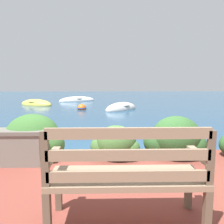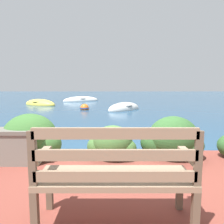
{
  "view_description": "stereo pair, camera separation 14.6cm",
  "coord_description": "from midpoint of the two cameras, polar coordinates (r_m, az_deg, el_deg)",
  "views": [
    {
      "loc": [
        -0.52,
        -4.04,
        1.48
      ],
      "look_at": [
        -0.34,
        3.28,
        0.54
      ],
      "focal_mm": 35.0,
      "sensor_mm": 36.0,
      "label": 1
    },
    {
      "loc": [
        -0.37,
        -4.04,
        1.48
      ],
      "look_at": [
        -0.34,
        3.28,
        0.54
      ],
      "focal_mm": 35.0,
      "sensor_mm": 36.0,
      "label": 2
    }
  ],
  "objects": [
    {
      "name": "ground_plane",
      "position": [
        4.33,
        4.69,
        -12.73
      ],
      "size": [
        80.0,
        80.0,
        0.0
      ],
      "color": "navy"
    },
    {
      "name": "rowboat_nearest",
      "position": [
        12.51,
        2.12,
        0.82
      ],
      "size": [
        2.36,
        2.45,
        0.78
      ],
      "rotation": [
        0.0,
        0.0,
        3.97
      ],
      "color": "silver",
      "rests_on": "ground_plane"
    },
    {
      "name": "hedge_clump_right",
      "position": [
        3.93,
        15.12,
        -6.93
      ],
      "size": [
        1.06,
        0.76,
        0.72
      ],
      "color": "#2D5628",
      "rests_on": "patio_terrace"
    },
    {
      "name": "rowboat_far",
      "position": [
        19.04,
        -9.29,
        2.95
      ],
      "size": [
        3.24,
        2.4,
        0.74
      ],
      "rotation": [
        0.0,
        0.0,
        0.52
      ],
      "color": "silver",
      "rests_on": "ground_plane"
    },
    {
      "name": "rowboat_mid",
      "position": [
        16.2,
        -19.43,
        1.89
      ],
      "size": [
        2.84,
        2.2,
        0.75
      ],
      "rotation": [
        0.0,
        0.0,
        5.77
      ],
      "color": "#DBC64C",
      "rests_on": "ground_plane"
    },
    {
      "name": "hedge_clump_centre",
      "position": [
        3.73,
        -0.24,
        -8.46
      ],
      "size": [
        0.84,
        0.61,
        0.57
      ],
      "color": "#426B33",
      "rests_on": "patio_terrace"
    },
    {
      "name": "hedge_clump_left",
      "position": [
        3.98,
        -21.14,
        -6.68
      ],
      "size": [
        1.13,
        0.81,
        0.77
      ],
      "color": "#38662D",
      "rests_on": "patio_terrace"
    },
    {
      "name": "park_bench",
      "position": [
        1.98,
        1.62,
        -15.81
      ],
      "size": [
        1.39,
        0.48,
        0.93
      ],
      "rotation": [
        0.0,
        0.0,
        0.04
      ],
      "color": "brown",
      "rests_on": "patio_terrace"
    },
    {
      "name": "mooring_buoy",
      "position": [
        12.81,
        -8.22,
        1.0
      ],
      "size": [
        0.55,
        0.55,
        0.5
      ],
      "color": "orange",
      "rests_on": "ground_plane"
    }
  ]
}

